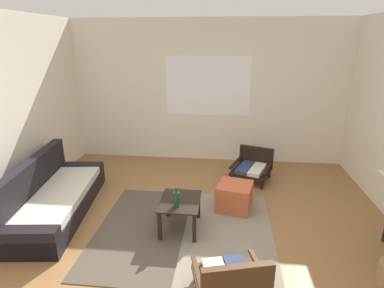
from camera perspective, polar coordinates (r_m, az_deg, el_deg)
name	(u,v)px	position (r m, az deg, el deg)	size (l,w,h in m)	color
ground_plane	(190,253)	(3.83, -0.43, -19.02)	(7.80, 7.80, 0.00)	olive
far_wall_with_window	(208,92)	(6.16, 2.88, 9.33)	(5.60, 0.13, 2.70)	silver
area_rug	(184,231)	(4.17, -1.39, -15.41)	(2.22, 2.07, 0.01)	#4C4238
couch	(52,198)	(4.85, -23.91, -8.91)	(1.04, 2.17, 0.76)	black
coffee_table	(180,206)	(4.06, -2.16, -11.13)	(0.50, 0.63, 0.40)	black
armchair_by_window	(253,166)	(5.58, 10.89, -3.87)	(0.78, 0.79, 0.52)	black
armchair_striped_foreground	(231,280)	(3.15, 7.12, -23.25)	(0.76, 0.70, 0.54)	#472D19
ottoman_orange	(235,197)	(4.60, 7.68, -9.39)	(0.47, 0.47, 0.38)	#BC5633
glass_bottle	(176,199)	(3.85, -2.82, -9.84)	(0.07, 0.07, 0.25)	#194723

